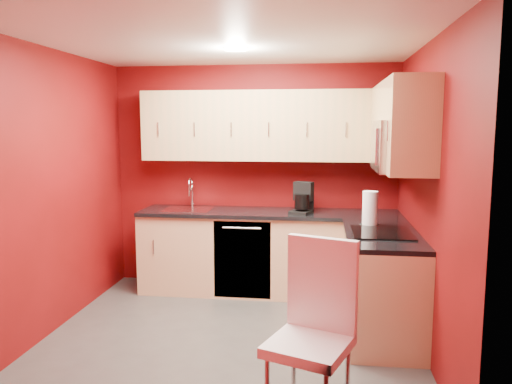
% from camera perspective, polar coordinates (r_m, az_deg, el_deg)
% --- Properties ---
extents(floor, '(3.20, 3.20, 0.00)m').
position_cam_1_polar(floor, '(4.55, -2.82, -16.10)').
color(floor, '#454340').
rests_on(floor, ground).
extents(ceiling, '(3.20, 3.20, 0.00)m').
position_cam_1_polar(ceiling, '(4.22, -3.05, 16.76)').
color(ceiling, white).
rests_on(ceiling, wall_back).
extents(wall_back, '(3.20, 0.00, 3.20)m').
position_cam_1_polar(wall_back, '(5.68, -0.17, 1.75)').
color(wall_back, maroon).
rests_on(wall_back, floor).
extents(wall_front, '(3.20, 0.00, 3.20)m').
position_cam_1_polar(wall_front, '(2.77, -8.60, -4.53)').
color(wall_front, maroon).
rests_on(wall_front, floor).
extents(wall_left, '(0.00, 3.00, 3.00)m').
position_cam_1_polar(wall_left, '(4.76, -22.22, 0.06)').
color(wall_left, maroon).
rests_on(wall_left, floor).
extents(wall_right, '(0.00, 3.00, 3.00)m').
position_cam_1_polar(wall_right, '(4.22, 18.96, -0.68)').
color(wall_right, maroon).
rests_on(wall_right, floor).
extents(base_cabinets_back, '(2.80, 0.60, 0.87)m').
position_cam_1_polar(base_cabinets_back, '(5.50, 1.49, -7.06)').
color(base_cabinets_back, '#DCAC7D').
rests_on(base_cabinets_back, floor).
extents(base_cabinets_right, '(0.60, 1.30, 0.87)m').
position_cam_1_polar(base_cabinets_right, '(4.59, 14.17, -10.28)').
color(base_cabinets_right, '#DCAC7D').
rests_on(base_cabinets_right, floor).
extents(countertop_back, '(2.80, 0.63, 0.04)m').
position_cam_1_polar(countertop_back, '(5.39, 1.49, -2.42)').
color(countertop_back, black).
rests_on(countertop_back, base_cabinets_back).
extents(countertop_right, '(0.63, 1.27, 0.04)m').
position_cam_1_polar(countertop_right, '(4.46, 14.19, -4.77)').
color(countertop_right, black).
rests_on(countertop_right, base_cabinets_right).
extents(upper_cabinets_back, '(2.80, 0.35, 0.75)m').
position_cam_1_polar(upper_cabinets_back, '(5.45, 1.68, 7.56)').
color(upper_cabinets_back, tan).
rests_on(upper_cabinets_back, wall_back).
extents(upper_cabinets_right, '(0.35, 1.55, 0.75)m').
position_cam_1_polar(upper_cabinets_right, '(4.59, 16.06, 8.05)').
color(upper_cabinets_right, tan).
rests_on(upper_cabinets_right, wall_right).
extents(microwave, '(0.42, 0.76, 0.42)m').
position_cam_1_polar(microwave, '(4.34, 16.01, 5.10)').
color(microwave, silver).
rests_on(microwave, upper_cabinets_right).
extents(cooktop, '(0.50, 0.55, 0.01)m').
position_cam_1_polar(cooktop, '(4.42, 14.19, -4.55)').
color(cooktop, black).
rests_on(cooktop, countertop_right).
extents(sink, '(0.52, 0.42, 0.35)m').
position_cam_1_polar(sink, '(5.57, -7.75, -1.61)').
color(sink, silver).
rests_on(sink, countertop_back).
extents(dishwasher_front, '(0.60, 0.02, 0.82)m').
position_cam_1_polar(dishwasher_front, '(5.26, -1.59, -7.77)').
color(dishwasher_front, black).
rests_on(dishwasher_front, base_cabinets_back).
extents(downlight, '(0.20, 0.20, 0.01)m').
position_cam_1_polar(downlight, '(4.51, -2.32, 15.98)').
color(downlight, white).
rests_on(downlight, ceiling).
extents(coffee_maker, '(0.27, 0.31, 0.33)m').
position_cam_1_polar(coffee_maker, '(5.25, 5.19, -0.69)').
color(coffee_maker, black).
rests_on(coffee_maker, countertop_back).
extents(napkin_holder, '(0.15, 0.15, 0.16)m').
position_cam_1_polar(napkin_holder, '(5.47, 5.59, -1.25)').
color(napkin_holder, black).
rests_on(napkin_holder, countertop_back).
extents(paper_towel, '(0.20, 0.20, 0.32)m').
position_cam_1_polar(paper_towel, '(4.70, 12.89, -1.86)').
color(paper_towel, white).
rests_on(paper_towel, countertop_right).
extents(dining_chair, '(0.60, 0.61, 1.13)m').
position_cam_1_polar(dining_chair, '(3.16, 6.07, -15.99)').
color(dining_chair, white).
rests_on(dining_chair, floor).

